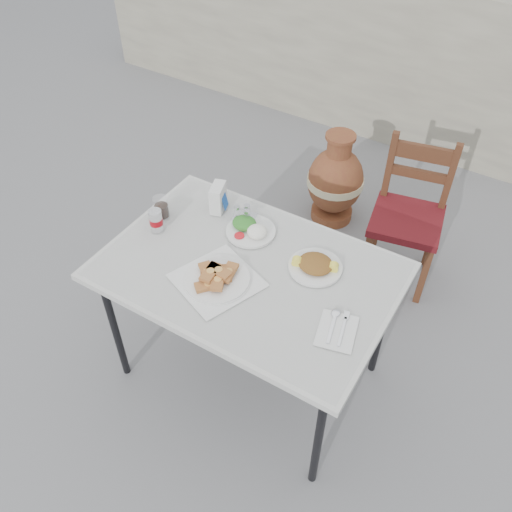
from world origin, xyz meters
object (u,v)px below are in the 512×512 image
Objects in this scene: salad_chopped_plate at (315,265)px; salad_rice_plate at (250,229)px; cola_glass at (161,208)px; cafe_table at (248,277)px; pide_plate at (217,276)px; terracotta_urn at (335,181)px; napkin_holder at (218,198)px; condiment_caddy at (244,215)px; chair at (408,214)px; soda_can at (156,220)px.

salad_rice_plate is at bearing 172.62° from salad_chopped_plate.
salad_rice_plate is 0.43m from cola_glass.
pide_plate reaches higher than cafe_table.
pide_plate is 0.63× the size of terracotta_urn.
napkin_holder is 0.15m from condiment_caddy.
pide_plate is 1.74× the size of salad_chopped_plate.
cafe_table is 1.17m from chair.
condiment_caddy is at bearing 126.24° from cafe_table.
condiment_caddy reaches higher than terracotta_urn.
soda_can is at bearing 164.53° from pide_plate.
cola_glass is at bearing 116.59° from soda_can.
salad_chopped_plate is 0.78m from cola_glass.
salad_rice_plate is 0.10m from condiment_caddy.
salad_chopped_plate is 1.00m from chair.
soda_can reaches higher than salad_rice_plate.
cola_glass is at bearing -174.36° from salad_chopped_plate.
napkin_holder is 1.15m from chair.
terracotta_urn is at bearing 110.53° from salad_chopped_plate.
napkin_holder is at bearing -179.27° from condiment_caddy.
cafe_table is at bearing 61.85° from pide_plate.
napkin_holder reaches higher than salad_rice_plate.
napkin_holder is at bearing 164.68° from salad_rice_plate.
cola_glass is 0.39m from condiment_caddy.
terracotta_urn is (-0.45, 1.19, -0.48)m from salad_chopped_plate.
cafe_table is at bearing -120.04° from chair.
salad_chopped_plate is 2.29× the size of cola_glass.
soda_can is at bearing -139.25° from chair.
pide_plate is 0.41m from condiment_caddy.
pide_plate is at bearing -118.15° from cafe_table.
salad_chopped_plate is at bearing -14.05° from condiment_caddy.
soda_can is at bearing -63.41° from cola_glass.
soda_can is at bearing -101.73° from terracotta_urn.
cafe_table is 9.43× the size of napkin_holder.
chair is at bearing 31.23° from napkin_holder.
soda_can is at bearing -167.08° from salad_chopped_plate.
pide_plate is (-0.07, -0.13, 0.08)m from cafe_table.
soda_can reaches higher than condiment_caddy.
napkin_holder reaches higher than pide_plate.
condiment_caddy is 0.20× the size of terracotta_urn.
pide_plate reaches higher than salad_chopped_plate.
cafe_table is 0.17m from pide_plate.
cafe_table is 0.29m from salad_chopped_plate.
napkin_holder reaches higher than terracotta_urn.
condiment_caddy is at bearing 28.44° from cola_glass.
cola_glass is (-0.05, 0.09, -0.01)m from soda_can.
pide_plate is 0.42m from salad_chopped_plate.
napkin_holder is 0.21× the size of terracotta_urn.
chair is (0.48, 0.89, -0.33)m from salad_rice_plate.
pide_plate is 0.51m from cola_glass.
salad_rice_plate is 2.25× the size of cola_glass.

